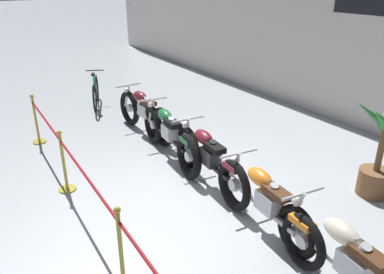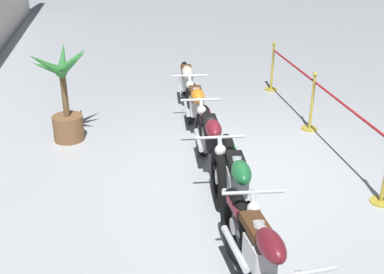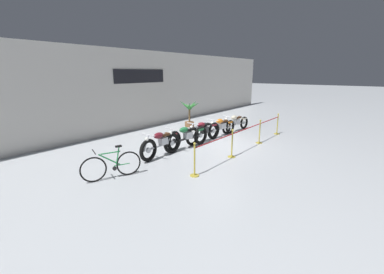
{
  "view_description": "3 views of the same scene",
  "coord_description": "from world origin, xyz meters",
  "px_view_note": "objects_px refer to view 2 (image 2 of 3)",
  "views": [
    {
      "loc": [
        4.44,
        -2.48,
        3.23
      ],
      "look_at": [
        -0.85,
        0.76,
        0.57
      ],
      "focal_mm": 35.0,
      "sensor_mm": 36.0,
      "label": 1
    },
    {
      "loc": [
        -6.08,
        1.9,
        3.41
      ],
      "look_at": [
        0.07,
        0.86,
        0.56
      ],
      "focal_mm": 45.0,
      "sensor_mm": 36.0,
      "label": 2
    },
    {
      "loc": [
        -9.19,
        -5.85,
        3.06
      ],
      "look_at": [
        -1.18,
        0.41,
        0.48
      ],
      "focal_mm": 24.0,
      "sensor_mm": 36.0,
      "label": 3
    }
  ],
  "objects_px": {
    "motorcycle_maroon_2": "(211,146)",
    "stanchion_far_right": "(272,74)",
    "motorcycle_green_1": "(237,191)",
    "motorcycle_maroon_0": "(261,264)",
    "motorcycle_orange_3": "(197,110)",
    "potted_palm_left_of_row": "(64,96)",
    "stanchion_mid_right": "(311,110)",
    "motorcycle_cream_4": "(187,85)"
  },
  "relations": [
    {
      "from": "motorcycle_maroon_2",
      "to": "stanchion_mid_right",
      "type": "bearing_deg",
      "value": -56.61
    },
    {
      "from": "motorcycle_green_1",
      "to": "motorcycle_orange_3",
      "type": "bearing_deg",
      "value": 0.24
    },
    {
      "from": "motorcycle_orange_3",
      "to": "potted_palm_left_of_row",
      "type": "relative_size",
      "value": 1.3
    },
    {
      "from": "motorcycle_cream_4",
      "to": "motorcycle_green_1",
      "type": "bearing_deg",
      "value": 179.51
    },
    {
      "from": "motorcycle_maroon_2",
      "to": "motorcycle_cream_4",
      "type": "xyz_separation_m",
      "value": [
        2.79,
        -0.09,
        -0.03
      ]
    },
    {
      "from": "motorcycle_maroon_0",
      "to": "stanchion_far_right",
      "type": "relative_size",
      "value": 2.17
    },
    {
      "from": "motorcycle_maroon_2",
      "to": "motorcycle_orange_3",
      "type": "xyz_separation_m",
      "value": [
        1.45,
        -0.05,
        -0.02
      ]
    },
    {
      "from": "stanchion_far_right",
      "to": "motorcycle_cream_4",
      "type": "bearing_deg",
      "value": 110.62
    },
    {
      "from": "motorcycle_cream_4",
      "to": "motorcycle_maroon_0",
      "type": "bearing_deg",
      "value": 178.4
    },
    {
      "from": "motorcycle_orange_3",
      "to": "stanchion_far_right",
      "type": "distance_m",
      "value": 2.9
    },
    {
      "from": "motorcycle_orange_3",
      "to": "stanchion_far_right",
      "type": "bearing_deg",
      "value": -44.03
    },
    {
      "from": "motorcycle_maroon_0",
      "to": "motorcycle_orange_3",
      "type": "xyz_separation_m",
      "value": [
        4.03,
        -0.1,
        -0.03
      ]
    },
    {
      "from": "potted_palm_left_of_row",
      "to": "stanchion_far_right",
      "type": "bearing_deg",
      "value": -65.49
    },
    {
      "from": "motorcycle_green_1",
      "to": "motorcycle_cream_4",
      "type": "height_order",
      "value": "motorcycle_green_1"
    },
    {
      "from": "motorcycle_maroon_0",
      "to": "stanchion_far_right",
      "type": "distance_m",
      "value": 6.46
    },
    {
      "from": "motorcycle_cream_4",
      "to": "stanchion_mid_right",
      "type": "relative_size",
      "value": 2.19
    },
    {
      "from": "motorcycle_maroon_2",
      "to": "motorcycle_orange_3",
      "type": "relative_size",
      "value": 1.08
    },
    {
      "from": "motorcycle_maroon_2",
      "to": "motorcycle_green_1",
      "type": "bearing_deg",
      "value": -177.34
    },
    {
      "from": "motorcycle_maroon_0",
      "to": "motorcycle_maroon_2",
      "type": "height_order",
      "value": "motorcycle_maroon_0"
    },
    {
      "from": "motorcycle_maroon_0",
      "to": "motorcycle_cream_4",
      "type": "relative_size",
      "value": 0.99
    },
    {
      "from": "motorcycle_green_1",
      "to": "potted_palm_left_of_row",
      "type": "distance_m",
      "value": 3.61
    },
    {
      "from": "stanchion_mid_right",
      "to": "stanchion_far_right",
      "type": "height_order",
      "value": "same"
    },
    {
      "from": "motorcycle_green_1",
      "to": "stanchion_mid_right",
      "type": "height_order",
      "value": "stanchion_mid_right"
    },
    {
      "from": "motorcycle_maroon_0",
      "to": "stanchion_far_right",
      "type": "bearing_deg",
      "value": -19.1
    },
    {
      "from": "motorcycle_maroon_0",
      "to": "stanchion_far_right",
      "type": "xyz_separation_m",
      "value": [
        6.11,
        -2.12,
        -0.13
      ]
    },
    {
      "from": "motorcycle_cream_4",
      "to": "stanchion_far_right",
      "type": "height_order",
      "value": "stanchion_far_right"
    },
    {
      "from": "motorcycle_maroon_0",
      "to": "motorcycle_maroon_2",
      "type": "distance_m",
      "value": 2.58
    },
    {
      "from": "motorcycle_green_1",
      "to": "potted_palm_left_of_row",
      "type": "xyz_separation_m",
      "value": [
        2.88,
        2.16,
        0.3
      ]
    },
    {
      "from": "motorcycle_maroon_2",
      "to": "stanchion_far_right",
      "type": "xyz_separation_m",
      "value": [
        3.53,
        -2.06,
        -0.13
      ]
    },
    {
      "from": "motorcycle_maroon_2",
      "to": "motorcycle_cream_4",
      "type": "distance_m",
      "value": 2.79
    },
    {
      "from": "motorcycle_maroon_2",
      "to": "potted_palm_left_of_row",
      "type": "distance_m",
      "value": 2.68
    },
    {
      "from": "stanchion_mid_right",
      "to": "stanchion_far_right",
      "type": "relative_size",
      "value": 1.0
    },
    {
      "from": "motorcycle_orange_3",
      "to": "stanchion_mid_right",
      "type": "xyz_separation_m",
      "value": [
        -0.09,
        -2.01,
        -0.1
      ]
    },
    {
      "from": "motorcycle_orange_3",
      "to": "stanchion_far_right",
      "type": "relative_size",
      "value": 2.02
    },
    {
      "from": "motorcycle_cream_4",
      "to": "potted_palm_left_of_row",
      "type": "relative_size",
      "value": 1.4
    },
    {
      "from": "motorcycle_maroon_2",
      "to": "potted_palm_left_of_row",
      "type": "bearing_deg",
      "value": 52.28
    },
    {
      "from": "motorcycle_green_1",
      "to": "motorcycle_maroon_2",
      "type": "xyz_separation_m",
      "value": [
        1.25,
        0.06,
        0.0
      ]
    },
    {
      "from": "motorcycle_cream_4",
      "to": "stanchion_far_right",
      "type": "distance_m",
      "value": 2.1
    },
    {
      "from": "potted_palm_left_of_row",
      "to": "motorcycle_maroon_0",
      "type": "bearing_deg",
      "value": -154.07
    },
    {
      "from": "motorcycle_green_1",
      "to": "motorcycle_orange_3",
      "type": "xyz_separation_m",
      "value": [
        2.7,
        0.01,
        -0.02
      ]
    },
    {
      "from": "motorcycle_orange_3",
      "to": "motorcycle_cream_4",
      "type": "bearing_deg",
      "value": -1.95
    },
    {
      "from": "motorcycle_maroon_0",
      "to": "potted_palm_left_of_row",
      "type": "distance_m",
      "value": 4.69
    }
  ]
}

